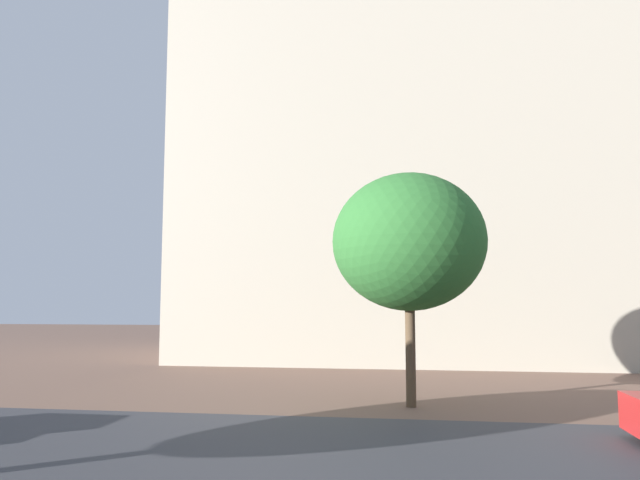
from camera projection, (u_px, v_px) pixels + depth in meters
name	position (u px, v px, depth m)	size (l,w,h in m)	color
ground_plane	(299.00, 436.00, 12.87)	(120.00, 120.00, 0.00)	brown
street_asphalt_strip	(285.00, 452.00, 11.48)	(120.00, 7.16, 0.00)	#38383D
landmark_building	(420.00, 134.00, 32.37)	(23.86, 12.44, 39.13)	#B2A893
tree_curb_far	(409.00, 242.00, 16.85)	(4.27, 4.27, 6.43)	brown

